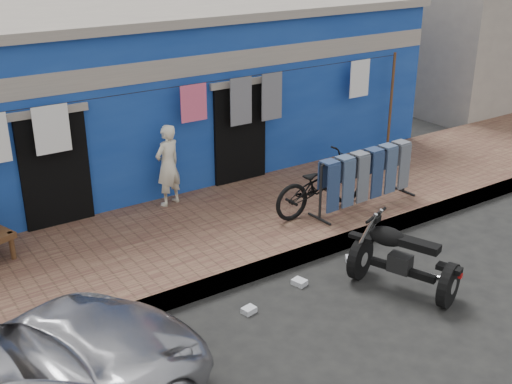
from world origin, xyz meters
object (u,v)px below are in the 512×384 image
Objects in this scene: seated_person at (168,165)px; bicycle at (321,178)px; motorcycle at (404,257)px; jeans_rack at (365,178)px.

seated_person is 0.77× the size of bicycle.
seated_person is at bearing 90.29° from motorcycle.
jeans_rack is (2.79, -1.96, -0.20)m from seated_person.
bicycle is (2.00, -1.71, -0.12)m from seated_person.
jeans_rack is (1.22, 2.12, 0.23)m from motorcycle.
seated_person reaches higher than jeans_rack.
seated_person is at bearing 144.95° from jeans_rack.
motorcycle is (-0.43, -2.36, -0.32)m from bicycle.
bicycle is at bearing 58.86° from motorcycle.
bicycle is 2.42m from motorcycle.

